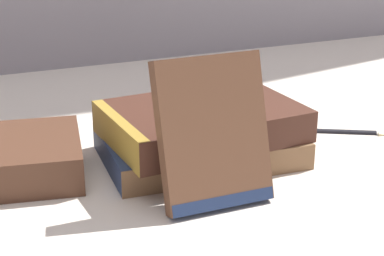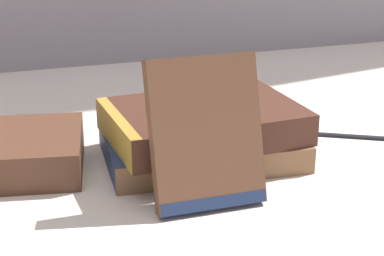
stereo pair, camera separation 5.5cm
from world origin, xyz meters
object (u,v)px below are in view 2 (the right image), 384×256
(pocket_watch, at_px, (224,107))
(fountain_pen, at_px, (348,134))
(book_flat_bottom, at_px, (197,146))
(book_flat_top, at_px, (199,122))
(book_leaning_front, at_px, (206,138))
(reading_glasses, at_px, (140,118))

(pocket_watch, relative_size, fountain_pen, 0.58)
(book_flat_bottom, relative_size, book_flat_top, 1.04)
(book_leaning_front, xyz_separation_m, fountain_pen, (0.22, 0.11, -0.06))
(book_flat_bottom, height_order, reading_glasses, book_flat_bottom)
(book_flat_top, distance_m, fountain_pen, 0.20)
(book_flat_bottom, height_order, book_flat_top, book_flat_top)
(pocket_watch, bearing_deg, book_flat_top, 142.15)
(book_leaning_front, height_order, reading_glasses, book_leaning_front)
(book_flat_top, xyz_separation_m, book_leaning_front, (-0.02, -0.09, 0.02))
(book_leaning_front, distance_m, pocket_watch, 0.09)
(book_flat_bottom, bearing_deg, book_leaning_front, -99.92)
(reading_glasses, bearing_deg, book_flat_top, -92.03)
(book_flat_bottom, bearing_deg, pocket_watch, -45.82)
(pocket_watch, height_order, reading_glasses, pocket_watch)
(book_flat_bottom, distance_m, book_flat_top, 0.03)
(pocket_watch, bearing_deg, book_flat_bottom, 130.55)
(pocket_watch, relative_size, reading_glasses, 0.59)
(book_flat_top, relative_size, pocket_watch, 3.36)
(book_flat_top, bearing_deg, fountain_pen, -0.15)
(book_flat_top, height_order, pocket_watch, pocket_watch)
(pocket_watch, xyz_separation_m, reading_glasses, (-0.05, 0.17, -0.07))
(book_flat_bottom, bearing_deg, fountain_pen, 4.52)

